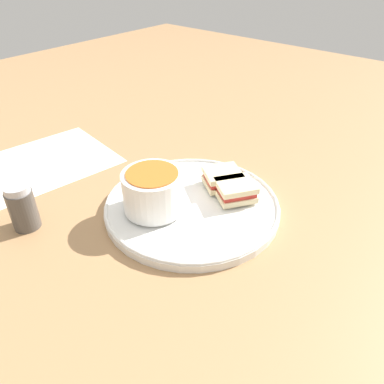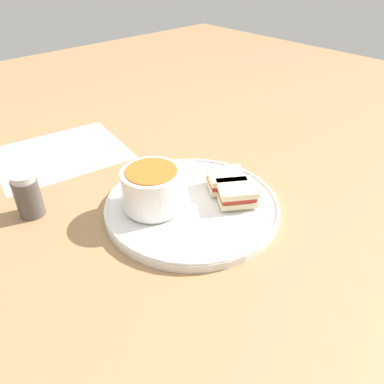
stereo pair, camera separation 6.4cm
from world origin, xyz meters
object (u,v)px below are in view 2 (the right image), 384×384
(sandwich_half_far, at_px, (226,180))
(salt_shaker, at_px, (28,195))
(spoon, at_px, (149,188))
(sandwich_half_near, at_px, (237,193))
(soup_bowl, at_px, (152,188))

(sandwich_half_far, relative_size, salt_shaker, 1.06)
(spoon, relative_size, sandwich_half_near, 1.47)
(sandwich_half_near, distance_m, sandwich_half_far, 0.04)
(spoon, height_order, salt_shaker, salt_shaker)
(sandwich_half_far, bearing_deg, sandwich_half_near, -22.50)
(spoon, bearing_deg, salt_shaker, -28.35)
(salt_shaker, bearing_deg, soup_bowl, 47.28)
(soup_bowl, bearing_deg, salt_shaker, -132.72)
(sandwich_half_near, bearing_deg, salt_shaker, -130.47)
(soup_bowl, xyz_separation_m, sandwich_half_near, (0.09, 0.12, -0.02))
(spoon, relative_size, salt_shaker, 1.55)
(soup_bowl, height_order, salt_shaker, soup_bowl)
(sandwich_half_far, xyz_separation_m, salt_shaker, (-0.19, -0.29, 0.01))
(soup_bowl, bearing_deg, sandwich_half_far, 70.63)
(soup_bowl, xyz_separation_m, sandwich_half_far, (0.05, 0.13, -0.02))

